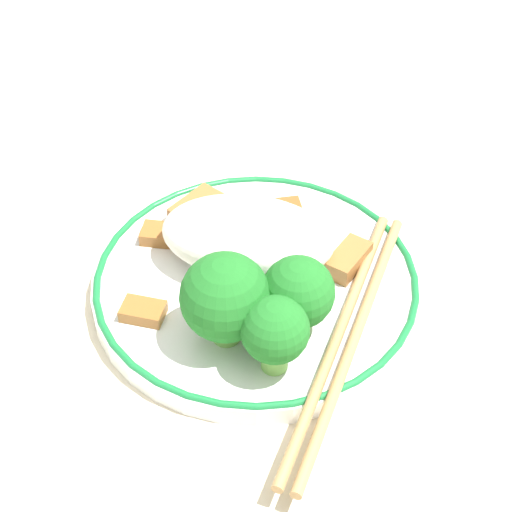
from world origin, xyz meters
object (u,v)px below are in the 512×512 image
Objects in this scene: plate at (256,284)px; chopsticks at (346,337)px; broccoli_back_left at (225,298)px; broccoli_back_right at (298,294)px; broccoli_back_center at (275,332)px.

chopsticks is (0.07, -0.04, 0.01)m from plate.
plate is at bearing 81.90° from broccoli_back_left.
broccoli_back_left is 0.04m from broccoli_back_right.
chopsticks is (0.07, 0.01, -0.03)m from broccoli_back_left.
broccoli_back_right is (0.01, 0.03, 0.00)m from broccoli_back_center.
plate is at bearing 129.98° from broccoli_back_right.
broccoli_back_left is 0.27× the size of chopsticks.
chopsticks is at bearing 8.75° from broccoli_back_left.
broccoli_back_center reaches higher than chopsticks.
broccoli_back_left is at bearing 152.93° from broccoli_back_center.
plate is 0.07m from broccoli_back_left.
broccoli_back_right is at bearing 19.73° from broccoli_back_left.
broccoli_back_left reaches higher than broccoli_back_center.
broccoli_back_left is (-0.01, -0.05, 0.04)m from plate.
broccoli_back_center reaches higher than plate.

